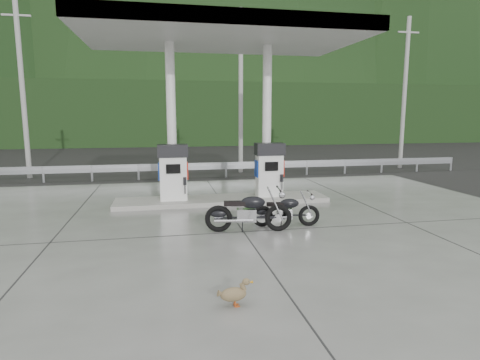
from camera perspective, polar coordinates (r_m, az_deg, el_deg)
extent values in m
plane|color=black|center=(10.99, -0.54, -6.02)|extent=(160.00, 160.00, 0.00)
cube|color=slate|center=(10.99, -0.54, -5.97)|extent=(18.00, 14.00, 0.02)
cube|color=gray|center=(13.37, -2.50, -2.86)|extent=(7.00, 1.40, 0.15)
cylinder|color=white|center=(13.33, -9.72, 8.14)|extent=(0.30, 0.30, 5.00)
cylinder|color=white|center=(13.79, 3.83, 8.28)|extent=(0.30, 0.30, 5.00)
cube|color=silver|center=(13.31, -2.67, 19.95)|extent=(8.50, 5.00, 0.40)
cube|color=black|center=(22.20, -5.97, 1.69)|extent=(60.00, 7.00, 0.01)
cylinder|color=gray|center=(20.86, -28.54, 11.17)|extent=(0.22, 0.22, 8.00)
cylinder|color=gray|center=(20.34, 0.11, 12.34)|extent=(0.22, 0.22, 8.00)
cylinder|color=gray|center=(23.78, 22.35, 11.21)|extent=(0.22, 0.22, 8.00)
cube|color=black|center=(40.47, -8.43, 9.26)|extent=(80.00, 6.00, 6.00)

